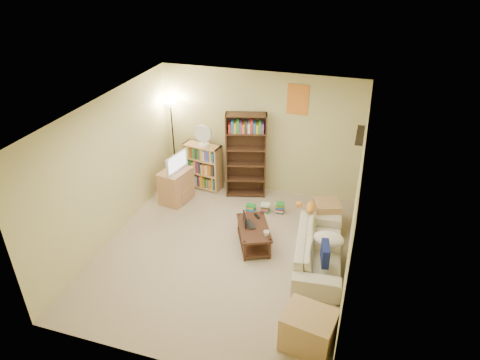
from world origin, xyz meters
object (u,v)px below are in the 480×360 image
at_px(tall_bookshelf, 246,154).
at_px(side_table, 326,214).
at_px(sofa, 319,249).
at_px(end_cabinet, 308,330).
at_px(mug, 266,234).
at_px(coffee_table, 254,234).
at_px(television, 174,162).
at_px(desk_fan, 203,135).
at_px(short_bookshelf, 203,166).
at_px(laptop, 252,224).
at_px(tabby_cat, 308,206).
at_px(floor_lamp, 172,119).
at_px(tv_stand, 176,186).

relative_size(tall_bookshelf, side_table, 3.52).
relative_size(sofa, tall_bookshelf, 1.08).
bearing_deg(tall_bookshelf, end_cabinet, -76.28).
xyz_separation_m(mug, tall_bookshelf, (-0.87, 1.77, 0.49)).
distance_m(tall_bookshelf, end_cabinet, 3.90).
distance_m(coffee_table, end_cabinet, 2.17).
height_order(sofa, side_table, sofa).
xyz_separation_m(television, desk_fan, (0.38, 0.61, 0.35)).
distance_m(coffee_table, desk_fan, 2.37).
distance_m(tall_bookshelf, side_table, 1.94).
distance_m(desk_fan, side_table, 2.83).
bearing_deg(short_bookshelf, coffee_table, -38.17).
bearing_deg(laptop, tabby_cat, -98.39).
bearing_deg(sofa, floor_lamp, 55.66).
xyz_separation_m(tabby_cat, tall_bookshelf, (-1.42, 1.03, 0.32)).
height_order(mug, side_table, side_table).
bearing_deg(end_cabinet, coffee_table, 124.26).
bearing_deg(desk_fan, end_cabinet, -51.10).
bearing_deg(tall_bookshelf, desk_fan, 166.59).
distance_m(sofa, laptop, 1.19).
xyz_separation_m(laptop, end_cabinet, (1.27, -1.85, -0.13)).
relative_size(coffee_table, desk_fan, 2.19).
height_order(desk_fan, side_table, desk_fan).
bearing_deg(mug, short_bookshelf, 135.13).
relative_size(tv_stand, side_table, 1.35).
height_order(tabby_cat, television, television).
distance_m(sofa, floor_lamp, 4.00).
bearing_deg(floor_lamp, coffee_table, -37.72).
bearing_deg(side_table, laptop, -141.81).
height_order(sofa, television, television).
height_order(tv_stand, floor_lamp, floor_lamp).
relative_size(sofa, tv_stand, 2.80).
height_order(sofa, tall_bookshelf, tall_bookshelf).
xyz_separation_m(tabby_cat, television, (-2.69, 0.41, 0.26)).
distance_m(tabby_cat, tall_bookshelf, 1.79).
bearing_deg(television, laptop, -104.73).
relative_size(coffee_table, television, 1.52).
xyz_separation_m(short_bookshelf, floor_lamp, (-0.68, 0.11, 0.94)).
bearing_deg(laptop, end_cabinet, 176.11).
height_order(mug, end_cabinet, end_cabinet).
bearing_deg(short_bookshelf, television, -108.26).
xyz_separation_m(coffee_table, tall_bookshelf, (-0.61, 1.59, 0.68)).
height_order(mug, television, television).
height_order(floor_lamp, side_table, floor_lamp).
bearing_deg(short_bookshelf, mug, -36.80).
height_order(tabby_cat, tall_bookshelf, tall_bookshelf).
bearing_deg(tall_bookshelf, sofa, -59.47).
relative_size(tall_bookshelf, end_cabinet, 2.75).
xyz_separation_m(laptop, tall_bookshelf, (-0.56, 1.53, 0.53)).
xyz_separation_m(mug, short_bookshelf, (-1.81, 1.80, 0.06)).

